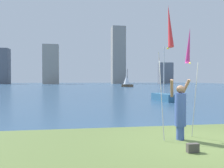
{
  "coord_description": "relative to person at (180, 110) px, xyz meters",
  "views": [
    {
      "loc": [
        -3.66,
        -6.71,
        1.9
      ],
      "look_at": [
        -0.49,
        13.49,
        1.48
      ],
      "focal_mm": 38.01,
      "sensor_mm": 36.0,
      "label": 1
    }
  ],
  "objects": [
    {
      "name": "skyline_tower_2",
      "position": [
        15.42,
        94.58,
        11.35
      ],
      "size": [
        5.72,
        5.65,
        24.57
      ],
      "color": "gray",
      "rests_on": "ground"
    },
    {
      "name": "ground",
      "position": [
        0.4,
        50.69,
        -1.0
      ],
      "size": [
        120.0,
        138.0,
        0.12
      ],
      "color": "#5B7038"
    },
    {
      "name": "kite_flag_right",
      "position": [
        0.57,
        0.57,
        2.02
      ],
      "size": [
        0.16,
        0.8,
        3.63
      ],
      "color": "#B2B2B7",
      "rests_on": "ground"
    },
    {
      "name": "person",
      "position": [
        0.0,
        0.0,
        0.0
      ],
      "size": [
        0.7,
        0.52,
        1.91
      ],
      "rotation": [
        0.0,
        0.0,
        0.27
      ],
      "color": "#3F59A5",
      "rests_on": "ground"
    },
    {
      "name": "kite_flag_left",
      "position": [
        -0.57,
        -0.46,
        2.41
      ],
      "size": [
        0.16,
        1.1,
        4.06
      ],
      "color": "#B2B2B7",
      "rests_on": "ground"
    },
    {
      "name": "bag",
      "position": [
        -0.25,
        -1.28,
        -0.82
      ],
      "size": [
        0.3,
        0.14,
        0.23
      ],
      "color": "#4C4742",
      "rests_on": "ground"
    },
    {
      "name": "skyline_tower_3",
      "position": [
        36.47,
        93.06,
        3.67
      ],
      "size": [
        6.11,
        3.22,
        9.21
      ],
      "color": "slate",
      "rests_on": "ground"
    },
    {
      "name": "sailboat_7",
      "position": [
        4.39,
        12.66,
        -0.57
      ],
      "size": [
        1.37,
        3.08,
        4.73
      ],
      "color": "#2D6084",
      "rests_on": "ground"
    },
    {
      "name": "sailboat_2",
      "position": [
        9.3,
        49.78,
        0.62
      ],
      "size": [
        2.57,
        2.62,
        4.44
      ],
      "color": "brown",
      "rests_on": "ground"
    },
    {
      "name": "skyline_tower_1",
      "position": [
        -12.79,
        90.77,
        6.97
      ],
      "size": [
        6.22,
        3.43,
        15.81
      ],
      "color": "gray",
      "rests_on": "ground"
    },
    {
      "name": "skyline_tower_0",
      "position": [
        -31.94,
        95.16,
        6.26
      ],
      "size": [
        4.53,
        4.74,
        14.4
      ],
      "color": "#565B66",
      "rests_on": "ground"
    }
  ]
}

